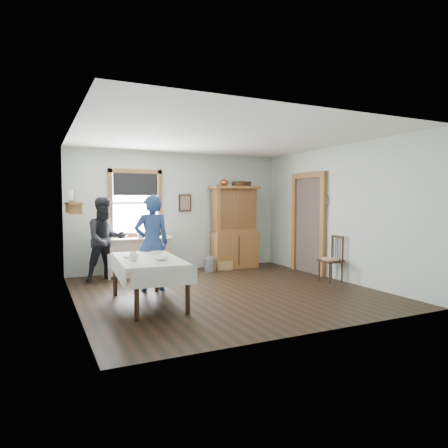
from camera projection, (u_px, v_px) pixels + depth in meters
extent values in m
cube|color=black|center=(225.00, 291.00, 7.07)|extent=(5.00, 5.00, 0.01)
cube|color=silver|center=(225.00, 137.00, 6.92)|extent=(5.00, 5.00, 0.01)
cube|color=#B8C3B4|center=(178.00, 212.00, 9.25)|extent=(5.00, 0.01, 2.70)
cube|color=#B8C3B4|center=(316.00, 221.00, 4.74)|extent=(5.00, 0.01, 2.70)
cube|color=#B8C3B4|center=(73.00, 217.00, 5.92)|extent=(0.01, 5.00, 2.70)
cube|color=#B8C3B4|center=(336.00, 213.00, 8.07)|extent=(0.01, 5.00, 2.70)
cube|color=white|center=(136.00, 203.00, 8.79)|extent=(1.00, 0.02, 1.30)
cube|color=#99642F|center=(135.00, 171.00, 8.73)|extent=(1.18, 0.06, 0.09)
cube|color=#99642F|center=(136.00, 234.00, 8.81)|extent=(1.18, 0.06, 0.09)
cube|color=#99642F|center=(110.00, 203.00, 8.54)|extent=(0.09, 0.06, 1.48)
cube|color=#99642F|center=(160.00, 203.00, 9.00)|extent=(0.09, 0.06, 1.48)
cube|color=black|center=(136.00, 184.00, 8.73)|extent=(0.98, 0.03, 0.48)
cube|color=#4D3E37|center=(309.00, 226.00, 8.84)|extent=(0.03, 0.90, 2.10)
cube|color=#99642F|center=(323.00, 227.00, 8.37)|extent=(0.08, 0.12, 2.10)
cube|color=#99642F|center=(294.00, 224.00, 9.28)|extent=(0.08, 0.12, 2.10)
cube|color=#99642F|center=(308.00, 175.00, 8.76)|extent=(0.08, 1.14, 0.12)
cube|color=#99642F|center=(73.00, 203.00, 7.32)|extent=(0.24, 1.00, 0.04)
cube|color=#99642F|center=(76.00, 209.00, 6.96)|extent=(0.22, 0.03, 0.18)
cube|color=#99642F|center=(72.00, 208.00, 7.68)|extent=(0.22, 0.03, 0.18)
cube|color=tan|center=(75.00, 196.00, 7.04)|extent=(0.03, 0.22, 0.24)
cylinder|color=white|center=(72.00, 197.00, 7.62)|extent=(0.12, 0.12, 0.22)
cube|color=#321D11|center=(185.00, 203.00, 9.26)|extent=(0.30, 0.04, 0.40)
torus|color=black|center=(325.00, 195.00, 8.30)|extent=(0.01, 0.27, 0.27)
cube|color=tan|center=(138.00, 257.00, 8.54)|extent=(1.44, 0.63, 0.81)
cube|color=#99642F|center=(234.00, 227.00, 9.50)|extent=(1.16, 0.59, 1.94)
cube|color=silver|center=(148.00, 281.00, 6.15)|extent=(1.08, 1.86, 0.72)
cube|color=#321D11|center=(331.00, 259.00, 7.88)|extent=(0.43, 0.43, 0.91)
cube|color=#979B9F|center=(210.00, 265.00, 9.01)|extent=(0.31, 0.31, 0.29)
cube|color=#AC8D4E|center=(225.00, 265.00, 9.27)|extent=(0.40, 0.33, 0.20)
imported|color=navy|center=(152.00, 247.00, 7.02)|extent=(0.58, 0.39, 1.57)
imported|color=black|center=(105.00, 242.00, 7.91)|extent=(0.83, 0.70, 1.55)
imported|color=white|center=(134.00, 257.00, 5.82)|extent=(0.15, 0.15, 0.11)
imported|color=white|center=(133.00, 254.00, 6.15)|extent=(0.14, 0.14, 0.10)
imported|color=white|center=(161.00, 258.00, 5.87)|extent=(0.26, 0.26, 0.06)
imported|color=brown|center=(163.00, 236.00, 8.81)|extent=(0.22, 0.26, 0.02)
imported|color=white|center=(123.00, 236.00, 8.52)|extent=(0.23, 0.23, 0.06)
imported|color=white|center=(73.00, 201.00, 7.36)|extent=(0.22, 0.22, 0.05)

